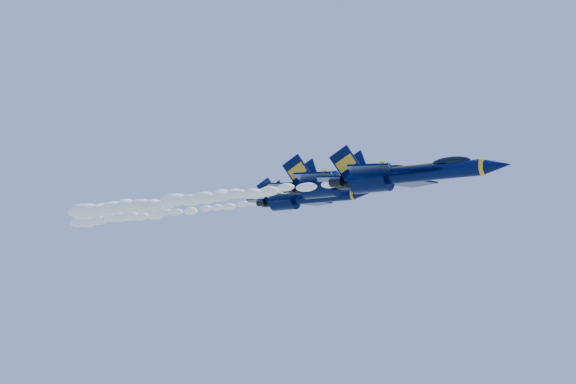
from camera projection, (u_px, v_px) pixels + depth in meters
The scene contains 6 objects.
jet_lead at pixel (405, 174), 64.60m from camera, with size 16.74×13.73×6.22m.
smoke_trail_jet_lead at pixel (191, 199), 77.96m from camera, with size 35.78×1.87×1.68m, color white.
jet_second at pixel (350, 181), 77.42m from camera, with size 18.44×15.13×6.85m.
smoke_trail_jet_second at pixel (170, 202), 91.17m from camera, with size 35.78×2.05×1.85m, color white.
jet_third at pixel (306, 198), 88.92m from camera, with size 15.64×12.83×5.81m.
smoke_trail_jet_third at pixel (158, 214), 102.03m from camera, with size 35.78×1.74×1.57m, color white.
Camera 1 is at (44.12, -74.03, 140.10)m, focal length 45.00 mm.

